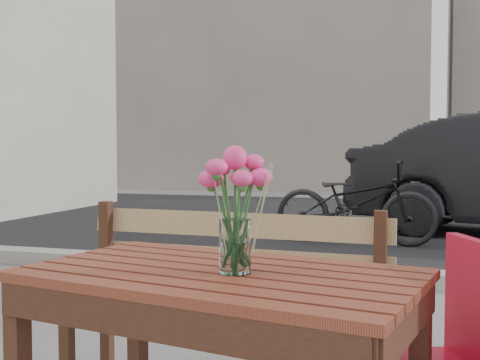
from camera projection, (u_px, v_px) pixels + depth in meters
The scene contains 7 objects.
street at pixel (345, 240), 6.82m from camera, with size 30.00×8.12×0.12m.
backdrop_buildings at pixel (396, 50), 15.51m from camera, with size 15.50×4.00×8.00m.
main_table at pixel (220, 309), 1.77m from camera, with size 1.25×0.87×0.70m.
main_bench at pixel (226, 282), 2.50m from camera, with size 1.37×0.46×0.84m.
red_chair at pixel (447, 356), 1.75m from camera, with size 0.51×0.51×0.79m.
main_vase at pixel (235, 194), 1.72m from camera, with size 0.20×0.20×0.36m.
bicycle at pixel (355, 202), 6.67m from camera, with size 0.62×1.78×0.94m, color black.
Camera 1 is at (0.81, -1.77, 1.06)m, focal length 45.00 mm.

